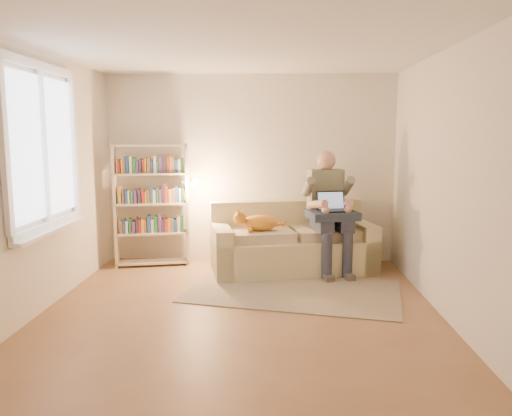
{
  "coord_description": "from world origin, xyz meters",
  "views": [
    {
      "loc": [
        0.34,
        -4.73,
        1.77
      ],
      "look_at": [
        0.13,
        1.0,
        0.93
      ],
      "focal_mm": 35.0,
      "sensor_mm": 36.0,
      "label": 1
    }
  ],
  "objects_px": {
    "person": "(329,205)",
    "laptop": "(336,206)",
    "bookshelf": "(152,199)",
    "cat": "(256,222)",
    "sofa": "(291,246)"
  },
  "relations": [
    {
      "from": "laptop",
      "to": "bookshelf",
      "type": "height_order",
      "value": "bookshelf"
    },
    {
      "from": "laptop",
      "to": "bookshelf",
      "type": "relative_size",
      "value": 0.25
    },
    {
      "from": "person",
      "to": "laptop",
      "type": "xyz_separation_m",
      "value": [
        0.08,
        -0.14,
        0.01
      ]
    },
    {
      "from": "sofa",
      "to": "bookshelf",
      "type": "relative_size",
      "value": 1.34
    },
    {
      "from": "sofa",
      "to": "bookshelf",
      "type": "bearing_deg",
      "value": 163.26
    },
    {
      "from": "sofa",
      "to": "laptop",
      "type": "relative_size",
      "value": 5.32
    },
    {
      "from": "sofa",
      "to": "person",
      "type": "height_order",
      "value": "person"
    },
    {
      "from": "cat",
      "to": "bookshelf",
      "type": "bearing_deg",
      "value": 152.61
    },
    {
      "from": "sofa",
      "to": "cat",
      "type": "relative_size",
      "value": 3.33
    },
    {
      "from": "laptop",
      "to": "sofa",
      "type": "bearing_deg",
      "value": 148.17
    },
    {
      "from": "laptop",
      "to": "bookshelf",
      "type": "distance_m",
      "value": 2.46
    },
    {
      "from": "person",
      "to": "laptop",
      "type": "height_order",
      "value": "person"
    },
    {
      "from": "sofa",
      "to": "cat",
      "type": "bearing_deg",
      "value": -165.22
    },
    {
      "from": "cat",
      "to": "bookshelf",
      "type": "xyz_separation_m",
      "value": [
        -1.42,
        0.39,
        0.25
      ]
    },
    {
      "from": "cat",
      "to": "laptop",
      "type": "relative_size",
      "value": 1.59
    }
  ]
}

